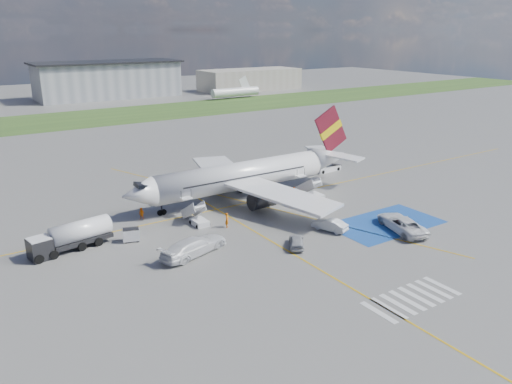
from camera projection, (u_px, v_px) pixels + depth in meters
ground at (302, 230)px, 59.80m from camera, size 400.00×400.00×0.00m
grass_strip at (84, 118)px, 135.18m from camera, size 400.00×30.00×0.01m
taxiway_line_main at (248, 203)px, 69.32m from camera, size 120.00×0.20×0.01m
taxiway_line_cross at (325, 273)px, 49.25m from camera, size 0.20×60.00×0.01m
taxiway_line_diag at (248, 203)px, 69.32m from camera, size 20.71×56.45×0.01m
staging_box at (385, 223)px, 61.87m from camera, size 14.00×8.00×0.01m
crosswalk at (412, 298)px, 44.58m from camera, size 9.00×4.00×0.01m
terminal_centre at (108, 80)px, 175.54m from camera, size 48.00×18.00×12.00m
terminal_east at (250, 79)px, 199.43m from camera, size 40.00×16.00×8.00m
airliner at (249, 174)px, 70.65m from camera, size 36.81×32.95×11.92m
airstairs_fwd at (198, 219)px, 61.54m from camera, size 1.90×5.20×3.60m
airstairs_aft at (314, 193)px, 71.23m from camera, size 1.90×5.20×3.60m
fuel_tanker at (71, 239)px, 54.21m from camera, size 9.11×3.79×3.02m
gpu_cart at (131, 235)px, 56.48m from camera, size 2.13×1.70×1.55m
belt_loader at (328, 169)px, 84.68m from camera, size 5.23×2.15×1.54m
car_silver_a at (297, 241)px, 54.99m from camera, size 3.50×4.10×1.33m
car_silver_b at (330, 225)px, 59.53m from camera, size 2.89×4.61×1.43m
van_white_a at (402, 221)px, 59.46m from camera, size 4.52×6.72×2.31m
van_white_b at (194, 243)px, 53.11m from camera, size 6.78×4.30×2.47m
crew_fwd at (227, 220)px, 60.40m from camera, size 0.76×0.81×1.86m
crew_nose at (142, 214)px, 62.96m from camera, size 0.93×0.96×1.56m
crew_aft at (294, 192)px, 71.11m from camera, size 0.47×0.98×1.62m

